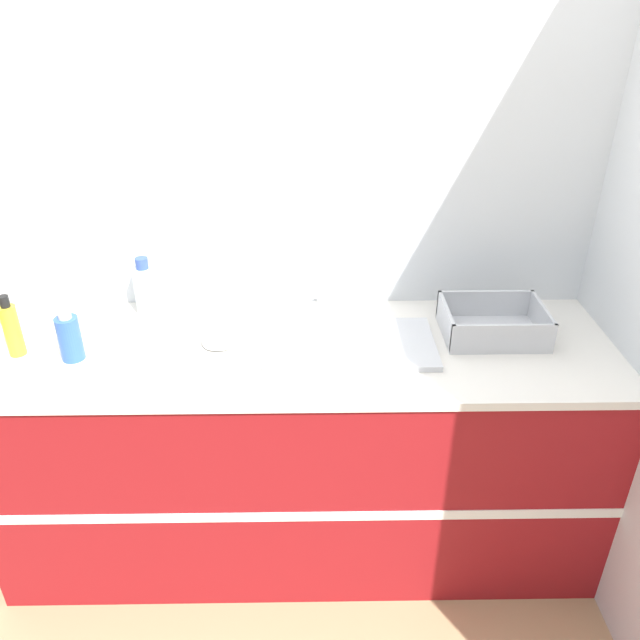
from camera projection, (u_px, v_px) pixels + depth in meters
name	position (u px, v px, depth m)	size (l,w,h in m)	color
ground_plane	(303.00, 602.00, 2.35)	(12.00, 12.00, 0.00)	tan
wall_back	(300.00, 210.00, 2.33)	(4.62, 0.06, 2.60)	silver
counter_cabinet	(302.00, 447.00, 2.42)	(2.24, 0.70, 0.93)	maroon
sink	(350.00, 341.00, 2.18)	(0.59, 0.34, 0.28)	silver
paper_towel_roll	(217.00, 315.00, 2.14)	(0.12, 0.12, 0.24)	#4C4C51
dish_rack	(493.00, 326.00, 2.24)	(0.36, 0.27, 0.11)	#B7BABF
bottle_blue	(70.00, 337.00, 2.08)	(0.08, 0.08, 0.19)	#2D56B7
bottle_clear	(146.00, 290.00, 2.35)	(0.08, 0.08, 0.23)	silver
bottle_yellow	(12.00, 329.00, 2.10)	(0.06, 0.06, 0.22)	yellow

